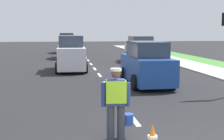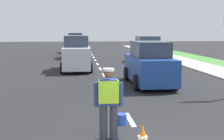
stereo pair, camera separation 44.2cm
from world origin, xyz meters
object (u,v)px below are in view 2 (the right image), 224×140
Objects in this scene: road_worker at (110,100)px; car_oncoming_second at (76,47)px; car_outgoing_ahead at (149,65)px; car_oncoming_lead at (76,54)px; car_parked_far at (147,50)px; car_oncoming_third at (75,44)px; traffic_cone_near at (143,140)px.

road_worker is 0.40× the size of car_oncoming_second.
car_oncoming_lead is (-3.40, 5.70, 0.09)m from car_outgoing_ahead.
car_oncoming_lead is at bearing -138.62° from car_parked_far.
car_oncoming_third reaches higher than road_worker.
car_oncoming_lead is (0.07, -9.30, 0.04)m from car_oncoming_second.
traffic_cone_near is at bearing -102.84° from car_parked_far.
car_outgoing_ahead is 1.06× the size of car_oncoming_second.
car_oncoming_third is 0.93× the size of car_oncoming_lead.
car_oncoming_second is 7.18m from car_parked_far.
car_outgoing_ahead is at bearing -76.97° from car_oncoming_second.
traffic_cone_near is 0.15× the size of car_outgoing_ahead.
car_parked_far is at bearing 77.16° from traffic_cone_near.
car_oncoming_third is 16.48m from car_oncoming_lead.
car_outgoing_ahead is 1.13× the size of car_oncoming_third.
car_oncoming_second is (-3.47, 15.00, 0.04)m from car_outgoing_ahead.
car_outgoing_ahead is (2.58, 7.16, 0.01)m from road_worker.
road_worker is 0.41× the size of car_parked_far.
car_oncoming_lead reaches higher than road_worker.
car_oncoming_second is at bearing 93.62° from traffic_cone_near.
traffic_cone_near is at bearing -86.38° from car_oncoming_second.
road_worker reaches higher than traffic_cone_near.
car_oncoming_second reaches higher than car_outgoing_ahead.
car_outgoing_ahead is at bearing -102.09° from car_parked_far.
car_oncoming_lead reaches higher than traffic_cone_near.
car_oncoming_third is at bearing 90.75° from car_oncoming_lead.
car_outgoing_ahead is at bearing -80.73° from car_oncoming_third.
car_parked_far is 0.97× the size of car_oncoming_lead.
car_outgoing_ahead is at bearing -59.17° from car_oncoming_lead.
road_worker is 22.19m from car_oncoming_second.
car_oncoming_third is at bearing 91.19° from car_oncoming_second.
traffic_cone_near is 30.38m from car_oncoming_third.
car_oncoming_lead is (-0.83, 12.87, 0.10)m from road_worker.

